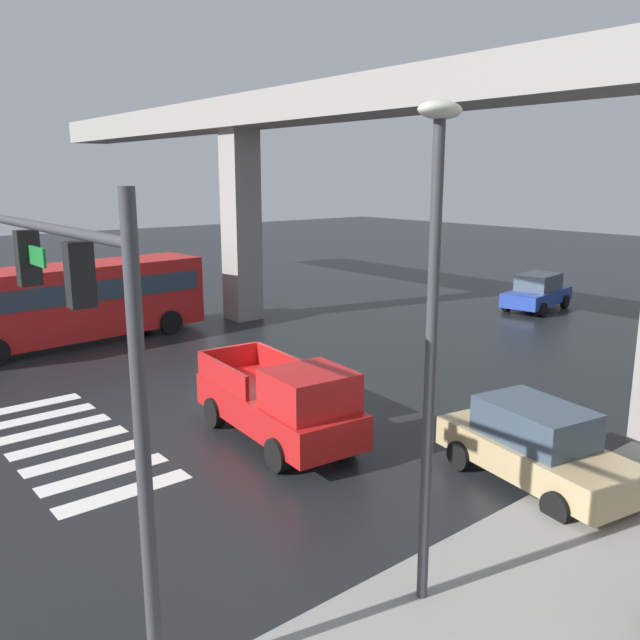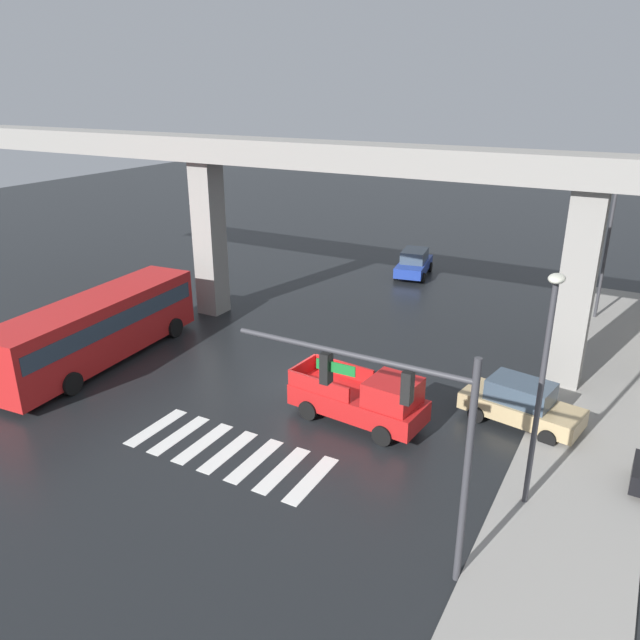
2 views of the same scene
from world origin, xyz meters
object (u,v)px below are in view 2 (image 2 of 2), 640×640
object	(u,v)px
pickup_truck	(364,399)
city_bus	(98,326)
sedan_tan	(521,403)
street_lamp_mid_block	(586,281)
traffic_signal_mast	(401,412)
sedan_blue	(414,263)
street_lamp_far_north	(609,236)
street_lamp_near_corner	(544,368)

from	to	relation	value
pickup_truck	city_bus	distance (m)	12.89
sedan_tan	street_lamp_mid_block	xyz separation A→B (m)	(1.19, 4.31, 3.70)
traffic_signal_mast	sedan_tan	bearing A→B (deg)	80.60
sedan_blue	street_lamp_mid_block	size ratio (longest dim) A/B	0.63
pickup_truck	street_lamp_far_north	world-z (taller)	street_lamp_far_north
sedan_blue	street_lamp_far_north	xyz separation A→B (m)	(11.49, -2.94, 3.70)
city_bus	street_lamp_near_corner	size ratio (longest dim) A/B	1.51
street_lamp_far_north	sedan_blue	bearing A→B (deg)	165.67
pickup_truck	sedan_tan	distance (m)	5.77
city_bus	sedan_blue	bearing A→B (deg)	68.84
city_bus	street_lamp_near_corner	bearing A→B (deg)	-3.60
sedan_blue	street_lamp_near_corner	world-z (taller)	street_lamp_near_corner
sedan_blue	traffic_signal_mast	xyz separation A→B (m)	(8.88, -24.69, 3.53)
traffic_signal_mast	street_lamp_far_north	xyz separation A→B (m)	(2.62, 21.76, 0.17)
sedan_blue	sedan_tan	bearing A→B (deg)	-57.36
city_bus	traffic_signal_mast	size ratio (longest dim) A/B	1.69
sedan_tan	street_lamp_near_corner	distance (m)	6.15
sedan_tan	street_lamp_near_corner	size ratio (longest dim) A/B	0.63
sedan_tan	street_lamp_far_north	distance (m)	13.71
city_bus	sedan_tan	bearing A→B (deg)	11.25
street_lamp_mid_block	pickup_truck	bearing A→B (deg)	-131.53
traffic_signal_mast	street_lamp_mid_block	xyz separation A→B (m)	(2.62, 12.92, 0.17)
street_lamp_mid_block	street_lamp_far_north	distance (m)	8.84
street_lamp_near_corner	traffic_signal_mast	bearing A→B (deg)	-124.22
city_bus	street_lamp_mid_block	size ratio (longest dim) A/B	1.51
traffic_signal_mast	street_lamp_far_north	bearing A→B (deg)	83.14
pickup_truck	street_lamp_near_corner	distance (m)	7.48
city_bus	sedan_tan	distance (m)	18.28
sedan_tan	traffic_signal_mast	world-z (taller)	traffic_signal_mast
pickup_truck	street_lamp_mid_block	bearing A→B (deg)	48.47
sedan_blue	street_lamp_mid_block	world-z (taller)	street_lamp_mid_block
street_lamp_near_corner	street_lamp_mid_block	bearing A→B (deg)	90.00
city_bus	street_lamp_mid_block	world-z (taller)	street_lamp_mid_block
city_bus	street_lamp_near_corner	world-z (taller)	street_lamp_near_corner
city_bus	traffic_signal_mast	bearing A→B (deg)	-17.02
pickup_truck	street_lamp_far_north	size ratio (longest dim) A/B	0.72
street_lamp_far_north	pickup_truck	bearing A→B (deg)	-111.48
pickup_truck	street_lamp_mid_block	xyz separation A→B (m)	(6.26, 7.07, 3.57)
traffic_signal_mast	city_bus	bearing A→B (deg)	162.98
street_lamp_near_corner	street_lamp_mid_block	xyz separation A→B (m)	(0.00, 9.07, 0.00)
sedan_blue	pickup_truck	bearing A→B (deg)	-74.47
sedan_tan	street_lamp_mid_block	bearing A→B (deg)	74.56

